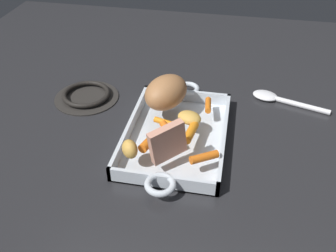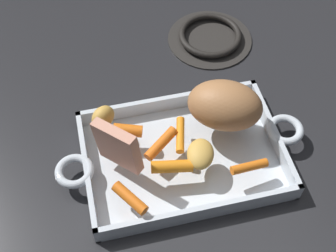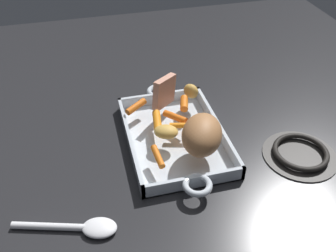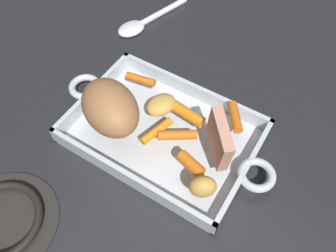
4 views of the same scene
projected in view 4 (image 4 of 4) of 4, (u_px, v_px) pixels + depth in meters
The scene contains 14 objects.
ground_plane at pixel (163, 136), 0.68m from camera, with size 1.76×1.76×0.00m, color #232326.
roasting_dish at pixel (163, 133), 0.67m from camera, with size 0.45×0.25×0.04m.
pork_roast at pixel (110, 107), 0.62m from camera, with size 0.13×0.10×0.08m, color #A56E43.
roast_slice_thick at pixel (219, 140), 0.58m from camera, with size 0.02×0.08×0.08m, color tan.
baby_carrot_center_right at pixel (141, 79), 0.71m from camera, with size 0.02×0.02×0.07m, color orange.
baby_carrot_center_left at pixel (177, 135), 0.63m from camera, with size 0.02×0.02×0.07m, color orange.
baby_carrot_long at pixel (191, 164), 0.59m from camera, with size 0.02×0.02×0.05m, color orange.
baby_carrot_northeast at pixel (188, 114), 0.65m from camera, with size 0.02×0.02×0.07m, color orange.
baby_carrot_northwest at pixel (235, 117), 0.65m from camera, with size 0.02×0.02×0.07m, color orange.
baby_carrot_southwest at pixel (155, 130), 0.63m from camera, with size 0.01×0.01×0.07m, color orange.
potato_halved at pixel (203, 187), 0.55m from camera, with size 0.05×0.03×0.04m, color gold.
potato_near_roast at pixel (161, 105), 0.66m from camera, with size 0.06×0.05×0.03m, color gold.
stove_burner_rear at pixel (2, 221), 0.57m from camera, with size 0.19×0.19×0.02m.
serving_spoon at pixel (142, 23), 0.87m from camera, with size 0.10×0.22×0.02m.
Camera 4 is at (0.21, -0.31, 0.57)m, focal length 36.65 mm.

